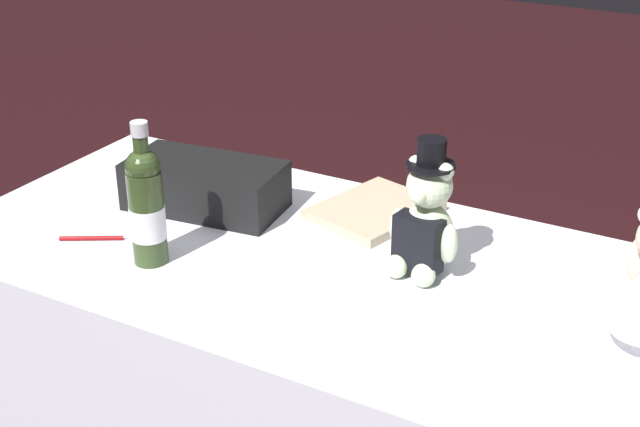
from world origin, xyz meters
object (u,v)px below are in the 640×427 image
object	(u,v)px
champagne_bottle	(146,205)
gift_case_black	(205,185)
signing_pen	(89,238)
teddy_bear_groom	(425,223)
guestbook	(375,210)

from	to	relation	value
champagne_bottle	gift_case_black	world-z (taller)	champagne_bottle
signing_pen	gift_case_black	world-z (taller)	gift_case_black
gift_case_black	teddy_bear_groom	bearing A→B (deg)	176.11
gift_case_black	guestbook	size ratio (longest dim) A/B	1.40
champagne_bottle	guestbook	distance (m)	0.51
teddy_bear_groom	signing_pen	world-z (taller)	teddy_bear_groom
guestbook	gift_case_black	bearing A→B (deg)	38.24
teddy_bear_groom	guestbook	bearing A→B (deg)	-43.78
gift_case_black	guestbook	xyz separation A→B (m)	(-0.35, -0.15, -0.04)
teddy_bear_groom	signing_pen	distance (m)	0.70
signing_pen	guestbook	size ratio (longest dim) A/B	0.48
champagne_bottle	gift_case_black	size ratio (longest dim) A/B	0.81
teddy_bear_groom	gift_case_black	size ratio (longest dim) A/B	0.76
teddy_bear_groom	guestbook	size ratio (longest dim) A/B	1.06
gift_case_black	guestbook	world-z (taller)	gift_case_black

